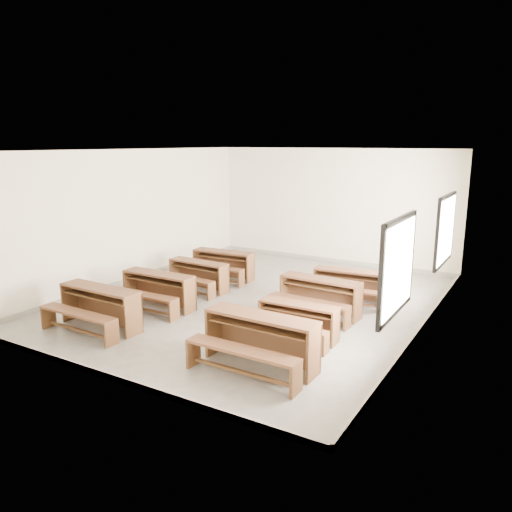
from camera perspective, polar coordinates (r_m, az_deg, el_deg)
The scene contains 9 objects.
room at distance 10.33m, azimuth 0.43°, elevation 6.13°, with size 8.50×8.50×3.20m.
desk_set_0 at distance 9.63m, azimuth -17.58°, elevation -5.34°, with size 1.72×0.91×0.77m.
desk_set_1 at distance 10.49m, azimuth -11.22°, elevation -3.60°, with size 1.64×0.87×0.73m.
desk_set_2 at distance 11.62m, azimuth -6.72°, elevation -2.00°, with size 1.53×0.84×0.67m.
desk_set_3 at distance 12.49m, azimuth -3.87°, elevation -0.79°, with size 1.63×0.93×0.71m.
desk_set_4 at distance 7.64m, azimuth 0.37°, elevation -9.29°, with size 1.82×0.96×0.81m.
desk_set_5 at distance 8.74m, azimuth 4.72°, elevation -7.15°, with size 1.43×0.77×0.63m.
desk_set_6 at distance 9.95m, azimuth 7.22°, elevation -4.33°, with size 1.67×0.92×0.74m.
desk_set_7 at distance 10.91m, azimuth 10.52°, elevation -3.09°, with size 1.58×0.94×0.68m.
Camera 1 is at (5.26, -8.86, 3.36)m, focal length 35.00 mm.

